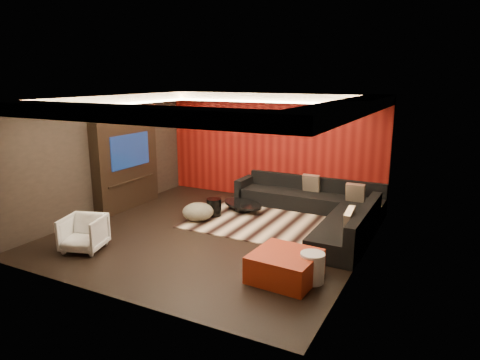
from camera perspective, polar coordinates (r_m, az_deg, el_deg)
The scene contains 26 objects.
floor at distance 9.04m, azimuth -3.46°, elevation -7.14°, with size 6.00×6.00×0.02m, color black.
ceiling at distance 8.46m, azimuth -3.74°, elevation 11.02°, with size 6.00×6.00×0.02m, color silver.
wall_back at distance 11.28m, azimuth 4.28°, elevation 4.45°, with size 6.00×0.02×2.80m, color black.
wall_left at distance 10.48m, azimuth -17.89°, elevation 3.13°, with size 0.02×6.00×2.80m, color black.
wall_right at distance 7.58m, azimuth 16.33°, elevation -0.59°, with size 0.02×6.00×2.80m, color black.
red_feature_wall at distance 11.25m, azimuth 4.20°, elevation 4.42°, with size 5.98×0.05×2.78m, color #6B0C0A.
soffit_back at distance 10.87m, azimuth 3.75°, elevation 10.95°, with size 6.00×0.60×0.22m, color silver.
soffit_front at distance 6.31m, azimuth -16.58°, elevation 8.54°, with size 6.00×0.60×0.22m, color silver.
soffit_left at distance 10.12m, azimuth -17.17°, elevation 10.20°, with size 0.60×4.80×0.22m, color silver.
soffit_right at distance 7.45m, azimuth 14.64°, elevation 9.35°, with size 0.60×4.80×0.22m, color silver.
cove_back at distance 10.56m, azimuth 2.99°, elevation 10.40°, with size 4.80×0.08×0.04m, color #FFD899.
cove_front at distance 6.57m, azimuth -14.47°, elevation 8.06°, with size 4.80×0.08×0.04m, color #FFD899.
cove_left at distance 9.89m, azimuth -15.70°, elevation 9.71°, with size 0.08×4.80×0.04m, color #FFD899.
cove_right at distance 7.54m, azimuth 12.05°, elevation 8.84°, with size 0.08×4.80×0.04m, color #FFD899.
tv_surround at distance 10.85m, azimuth -14.95°, elevation 2.05°, with size 0.30×2.00×2.20m, color black.
tv_screen at distance 10.68m, azimuth -14.43°, elevation 3.82°, with size 0.04×1.30×0.80m, color black.
tv_shelf at distance 10.83m, azimuth -14.20°, elevation -0.09°, with size 0.04×1.60×0.04m, color black.
rug at distance 9.78m, azimuth 5.90°, elevation -5.42°, with size 4.00×3.00×0.02m, color beige.
coffee_table at distance 10.40m, azimuth 0.38°, elevation -3.57°, with size 1.15×1.15×0.19m, color black.
drum_stool at distance 10.01m, azimuth -3.49°, elevation -3.64°, with size 0.35×0.35×0.41m, color black.
striped_pouf at distance 9.74m, azimuth -5.63°, elevation -4.23°, with size 0.71×0.71×0.39m, color #B8AF8F.
white_side_table at distance 7.01m, azimuth 9.60°, elevation -11.44°, with size 0.39×0.39×0.49m, color white.
orange_ottoman at distance 7.05m, azimuth 6.01°, elevation -11.35°, with size 1.00×1.00×0.44m, color #AD2D16.
armchair at distance 8.58m, azimuth -20.12°, elevation -6.68°, with size 0.71×0.73×0.67m, color silver.
sectional_sofa at distance 9.92m, azimuth 10.80°, elevation -3.79°, with size 3.65×3.50×0.75m.
throw_pillows at distance 9.64m, azimuth 12.82°, elevation -2.19°, with size 1.79×2.78×0.50m.
Camera 1 is at (4.35, -7.25, 3.19)m, focal length 32.00 mm.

